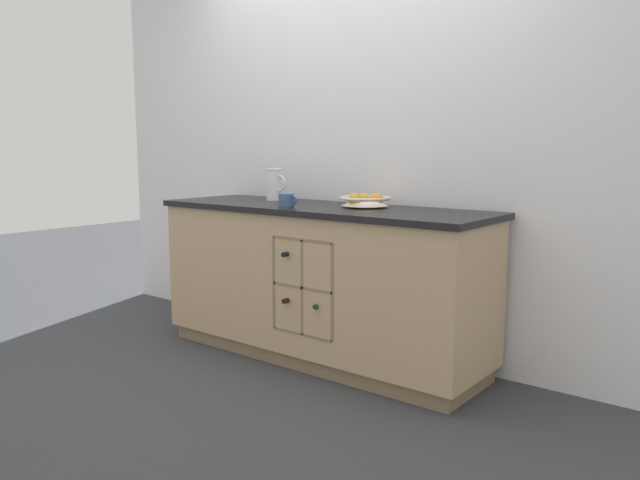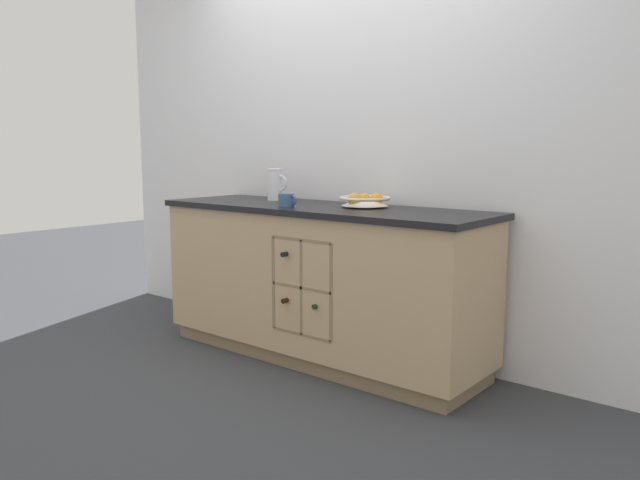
# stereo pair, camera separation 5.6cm
# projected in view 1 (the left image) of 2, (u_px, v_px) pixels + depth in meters

# --- Properties ---
(ground_plane) EXTENTS (14.00, 14.00, 0.00)m
(ground_plane) POSITION_uv_depth(u_px,v_px,m) (320.00, 357.00, 3.73)
(ground_plane) COLOR #383A3F
(back_wall) EXTENTS (4.43, 0.06, 2.55)m
(back_wall) POSITION_uv_depth(u_px,v_px,m) (357.00, 142.00, 3.83)
(back_wall) COLOR white
(back_wall) RESTS_ON ground_plane
(kitchen_island) EXTENTS (2.07, 0.65, 0.91)m
(kitchen_island) POSITION_uv_depth(u_px,v_px,m) (320.00, 282.00, 3.66)
(kitchen_island) COLOR #8B7354
(kitchen_island) RESTS_ON ground_plane
(fruit_bowl) EXTENTS (0.29, 0.29, 0.08)m
(fruit_bowl) POSITION_uv_depth(u_px,v_px,m) (365.00, 200.00, 3.51)
(fruit_bowl) COLOR silver
(fruit_bowl) RESTS_ON kitchen_island
(white_pitcher) EXTENTS (0.15, 0.10, 0.20)m
(white_pitcher) POSITION_uv_depth(u_px,v_px,m) (274.00, 184.00, 3.97)
(white_pitcher) COLOR white
(white_pitcher) RESTS_ON kitchen_island
(ceramic_mug) EXTENTS (0.12, 0.09, 0.08)m
(ceramic_mug) POSITION_uv_depth(u_px,v_px,m) (287.00, 200.00, 3.53)
(ceramic_mug) COLOR #385684
(ceramic_mug) RESTS_ON kitchen_island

